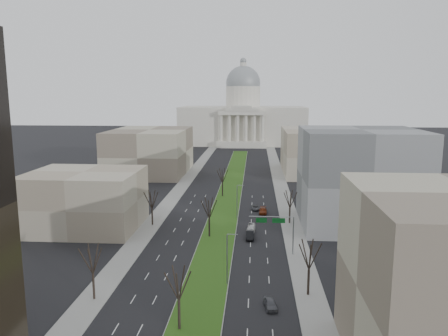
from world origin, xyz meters
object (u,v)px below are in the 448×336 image
at_px(box_van, 251,230).
at_px(car_grey_far, 255,208).
at_px(car_grey_near, 270,304).
at_px(car_red, 263,211).
at_px(car_black, 250,235).

bearing_deg(box_van, car_grey_far, 91.96).
bearing_deg(car_grey_near, car_red, 81.17).
distance_m(car_black, car_grey_far, 25.14).
xyz_separation_m(car_red, car_grey_far, (-2.13, 3.66, -0.12)).
xyz_separation_m(car_red, box_van, (-3.14, -17.75, 0.19)).
bearing_deg(car_red, car_grey_far, 122.17).
bearing_deg(car_grey_near, car_grey_far, 83.28).
relative_size(car_red, box_van, 0.76).
bearing_deg(car_grey_far, car_black, -92.34).
distance_m(car_black, car_red, 21.71).
bearing_deg(car_red, box_van, -98.06).
bearing_deg(car_red, car_grey_near, -87.76).
xyz_separation_m(car_grey_near, car_red, (-0.26, 53.76, 0.02)).
distance_m(car_red, box_van, 18.02).
relative_size(car_grey_far, box_van, 0.67).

